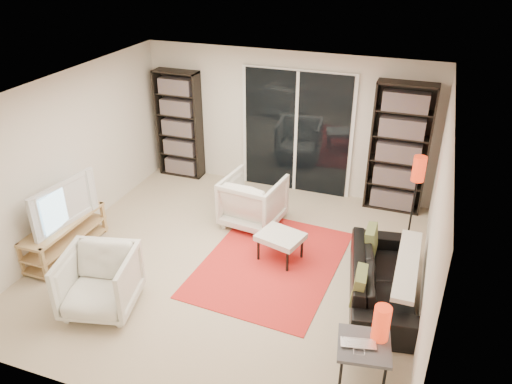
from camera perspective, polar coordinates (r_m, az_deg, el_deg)
floor at (r=6.98m, az=-2.79°, el=-8.05°), size 5.00×5.00×0.00m
wall_back at (r=8.52m, az=3.45°, el=7.95°), size 5.00×0.02×2.40m
wall_front at (r=4.54m, az=-15.50°, el=-12.86°), size 5.00×0.02×2.40m
wall_left at (r=7.60m, az=-20.77°, el=3.61°), size 0.02×5.00×2.40m
wall_right at (r=5.96m, az=19.81°, el=-2.96°), size 0.02×5.00×2.40m
ceiling at (r=5.91m, az=-3.33°, el=11.20°), size 5.00×5.00×0.02m
sliding_door at (r=8.49m, az=4.65°, el=6.76°), size 1.92×0.08×2.16m
bookshelf_left at (r=9.16m, az=-8.76°, el=7.61°), size 0.80×0.30×1.95m
bookshelf_right at (r=8.13m, az=16.04°, el=4.76°), size 0.90×0.30×2.10m
tv_stand at (r=7.53m, az=-21.02°, el=-4.75°), size 0.44×1.37×0.50m
tv at (r=7.26m, az=-21.63°, el=-1.07°), size 0.29×1.12×0.64m
rug at (r=6.95m, az=1.67°, el=-8.11°), size 1.90×2.48×0.01m
sofa at (r=6.42m, az=14.17°, el=-9.55°), size 1.05×1.99×0.55m
armchair_back at (r=7.66m, az=-0.34°, el=-1.00°), size 0.94×0.96×0.79m
armchair_front at (r=6.28m, az=-17.47°, el=-9.76°), size 1.00×1.01×0.77m
ottoman at (r=6.86m, az=2.82°, el=-5.26°), size 0.69×0.62×0.40m
side_table at (r=5.36m, az=12.24°, el=-16.95°), size 0.61×0.61×0.40m
laptop at (r=5.27m, az=11.63°, el=-17.03°), size 0.40×0.30×0.03m
table_lamp at (r=5.30m, az=14.14°, el=-14.32°), size 0.17×0.17×0.39m
floor_lamp at (r=7.31m, az=17.97°, el=1.53°), size 0.20×0.20×1.34m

